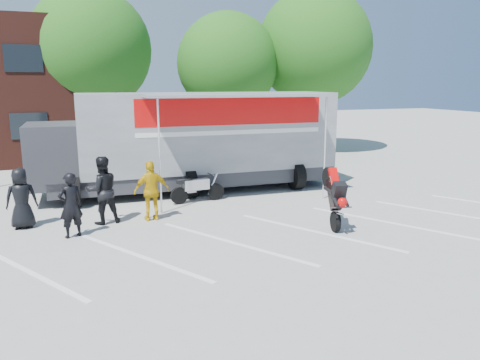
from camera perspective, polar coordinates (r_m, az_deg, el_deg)
ground at (r=10.90m, az=-0.08°, el=-9.39°), size 100.00×100.00×0.00m
parking_bay_lines at (r=11.78m, az=-1.82°, el=-7.72°), size 18.09×13.33×0.01m
tree_left at (r=25.61m, az=-17.81°, el=14.88°), size 6.12×6.12×8.64m
tree_mid at (r=25.99m, az=-1.52°, el=13.99°), size 5.44×5.44×7.68m
tree_right at (r=27.66m, az=9.03°, el=15.65°), size 6.46×6.46×9.12m
transporter_truck at (r=17.58m, az=-5.29°, el=-1.22°), size 11.41×5.73×3.58m
parked_motorcycle at (r=15.83m, az=-5.16°, el=-2.67°), size 1.97×0.81×1.01m
stunt_bike_rider at (r=13.48m, az=10.67°, el=-5.42°), size 1.06×1.67×1.82m
spectator_leather_a at (r=14.11m, az=-25.10°, el=-2.03°), size 0.85×0.58×1.68m
spectator_leather_b at (r=12.78m, az=-19.95°, el=-2.90°), size 0.73×0.61×1.70m
spectator_leather_c at (r=13.73m, az=-16.45°, el=-1.21°), size 1.05×0.87×1.93m
spectator_hivis at (r=13.75m, az=-10.73°, el=-1.30°), size 1.05×0.49×1.75m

